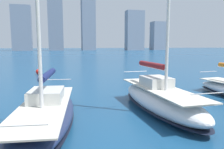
% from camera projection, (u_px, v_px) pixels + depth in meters
% --- Properties ---
extents(city_skyline, '(169.91, 20.79, 45.83)m').
position_uv_depth(city_skyline, '(55.00, 27.00, 153.79)').
color(city_skyline, gray).
rests_on(city_skyline, ground).
extents(sailboat_maroon, '(2.35, 8.14, 10.15)m').
position_uv_depth(sailboat_maroon, '(160.00, 98.00, 12.01)').
color(sailboat_maroon, white).
rests_on(sailboat_maroon, ground).
extents(sailboat_navy, '(3.69, 9.12, 10.09)m').
position_uv_depth(sailboat_navy, '(45.00, 112.00, 9.98)').
color(sailboat_navy, navy).
rests_on(sailboat_navy, ground).
extents(channel_buoy, '(0.70, 0.70, 1.40)m').
position_uv_depth(channel_buoy, '(39.00, 72.00, 27.38)').
color(channel_buoy, red).
rests_on(channel_buoy, ground).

